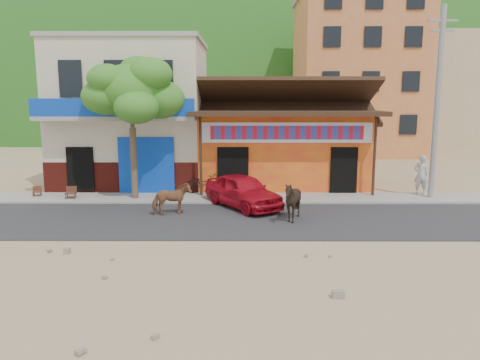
# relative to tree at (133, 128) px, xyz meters

# --- Properties ---
(ground) EXTENTS (120.00, 120.00, 0.00)m
(ground) POSITION_rel_tree_xyz_m (4.60, -5.80, -3.12)
(ground) COLOR #9E825B
(ground) RESTS_ON ground
(road) EXTENTS (60.00, 5.00, 0.04)m
(road) POSITION_rel_tree_xyz_m (4.60, -3.30, -3.10)
(road) COLOR #28282B
(road) RESTS_ON ground
(sidewalk) EXTENTS (60.00, 2.00, 0.12)m
(sidewalk) POSITION_rel_tree_xyz_m (4.60, 0.20, -3.06)
(sidewalk) COLOR gray
(sidewalk) RESTS_ON ground
(dance_club) EXTENTS (8.00, 6.00, 3.60)m
(dance_club) POSITION_rel_tree_xyz_m (6.60, 4.20, -1.32)
(dance_club) COLOR orange
(dance_club) RESTS_ON ground
(cafe_building) EXTENTS (7.00, 6.00, 7.00)m
(cafe_building) POSITION_rel_tree_xyz_m (-0.90, 4.20, 0.38)
(cafe_building) COLOR beige
(cafe_building) RESTS_ON ground
(apartment_front) EXTENTS (9.00, 9.00, 12.00)m
(apartment_front) POSITION_rel_tree_xyz_m (13.60, 18.20, 2.88)
(apartment_front) COLOR #CC723F
(apartment_front) RESTS_ON ground
(apartment_rear) EXTENTS (8.00, 8.00, 10.00)m
(apartment_rear) POSITION_rel_tree_xyz_m (22.60, 24.20, 1.88)
(apartment_rear) COLOR tan
(apartment_rear) RESTS_ON ground
(hillside) EXTENTS (100.00, 40.00, 24.00)m
(hillside) POSITION_rel_tree_xyz_m (4.60, 64.20, 8.88)
(hillside) COLOR #194C14
(hillside) RESTS_ON ground
(tree) EXTENTS (3.00, 3.00, 6.00)m
(tree) POSITION_rel_tree_xyz_m (0.00, 0.00, 0.00)
(tree) COLOR #2D721E
(tree) RESTS_ON sidewalk
(utility_pole) EXTENTS (0.24, 0.24, 8.00)m
(utility_pole) POSITION_rel_tree_xyz_m (12.80, 0.20, 1.00)
(utility_pole) COLOR gray
(utility_pole) RESTS_ON sidewalk
(cow_tan) EXTENTS (1.56, 1.15, 1.20)m
(cow_tan) POSITION_rel_tree_xyz_m (1.97, -2.58, -2.48)
(cow_tan) COLOR #8F5B39
(cow_tan) RESTS_ON road
(cow_dark) EXTENTS (1.74, 1.68, 1.46)m
(cow_dark) POSITION_rel_tree_xyz_m (6.40, -3.53, -2.35)
(cow_dark) COLOR black
(cow_dark) RESTS_ON road
(red_car) EXTENTS (3.49, 4.13, 1.33)m
(red_car) POSITION_rel_tree_xyz_m (4.65, -1.36, -2.41)
(red_car) COLOR #B40C1C
(red_car) RESTS_ON road
(scooter) EXTENTS (1.83, 1.31, 0.91)m
(scooter) POSITION_rel_tree_xyz_m (2.88, 0.78, -2.54)
(scooter) COLOR black
(scooter) RESTS_ON sidewalk
(pedestrian) EXTENTS (0.66, 0.45, 1.76)m
(pedestrian) POSITION_rel_tree_xyz_m (12.60, 0.90, -2.12)
(pedestrian) COLOR #BBBBBB
(pedestrian) RESTS_ON sidewalk
(cafe_chair_left) EXTENTS (0.46, 0.46, 0.79)m
(cafe_chair_left) POSITION_rel_tree_xyz_m (-4.40, 0.37, -2.61)
(cafe_chair_left) COLOR #4F271A
(cafe_chair_left) RESTS_ON sidewalk
(cafe_chair_right) EXTENTS (0.50, 0.50, 0.93)m
(cafe_chair_right) POSITION_rel_tree_xyz_m (-2.74, -0.10, -2.53)
(cafe_chair_right) COLOR #462317
(cafe_chair_right) RESTS_ON sidewalk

